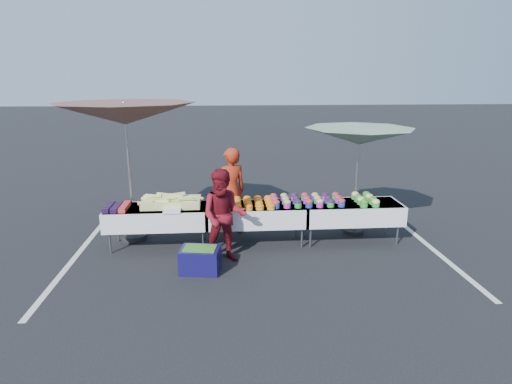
{
  "coord_description": "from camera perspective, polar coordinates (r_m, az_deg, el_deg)",
  "views": [
    {
      "loc": [
        -0.57,
        -7.55,
        3.05
      ],
      "look_at": [
        0.0,
        0.0,
        1.0
      ],
      "focal_mm": 30.0,
      "sensor_mm": 36.0,
      "label": 1
    }
  ],
  "objects": [
    {
      "name": "ground",
      "position": [
        8.16,
        -0.0,
        -6.79
      ],
      "size": [
        80.0,
        80.0,
        0.0
      ],
      "primitive_type": "plane",
      "color": "black"
    },
    {
      "name": "stripe_left",
      "position": [
        8.55,
        -22.07,
        -6.9
      ],
      "size": [
        0.1,
        5.0,
        0.0
      ],
      "primitive_type": "cube",
      "color": "silver",
      "rests_on": "ground"
    },
    {
      "name": "stripe_right",
      "position": [
        8.97,
        20.94,
        -5.76
      ],
      "size": [
        0.1,
        5.0,
        0.0
      ],
      "primitive_type": "cube",
      "color": "silver",
      "rests_on": "ground"
    },
    {
      "name": "table_left",
      "position": [
        8.03,
        -12.93,
        -3.13
      ],
      "size": [
        1.86,
        0.81,
        0.75
      ],
      "color": "white",
      "rests_on": "ground"
    },
    {
      "name": "table_center",
      "position": [
        7.96,
        -0.0,
        -2.9
      ],
      "size": [
        1.86,
        0.81,
        0.75
      ],
      "color": "white",
      "rests_on": "ground"
    },
    {
      "name": "table_right",
      "position": [
        8.29,
        12.52,
        -2.54
      ],
      "size": [
        1.86,
        0.81,
        0.75
      ],
      "color": "white",
      "rests_on": "ground"
    },
    {
      "name": "berry_punnets",
      "position": [
        8.06,
        -18.07,
        -1.91
      ],
      "size": [
        0.4,
        0.54,
        0.08
      ],
      "color": "black",
      "rests_on": "table_left"
    },
    {
      "name": "corn_pile",
      "position": [
        7.97,
        -11.26,
        -1.26
      ],
      "size": [
        1.16,
        0.57,
        0.26
      ],
      "color": "#D3D86F",
      "rests_on": "table_left"
    },
    {
      "name": "plastic_bags",
      "position": [
        7.65,
        -11.11,
        -2.44
      ],
      "size": [
        0.3,
        0.25,
        0.05
      ],
      "primitive_type": "cube",
      "color": "white",
      "rests_on": "table_left"
    },
    {
      "name": "carrot_bowls",
      "position": [
        7.88,
        -1.08,
        -1.45
      ],
      "size": [
        0.95,
        0.69,
        0.11
      ],
      "color": "orange",
      "rests_on": "table_center"
    },
    {
      "name": "potato_cups",
      "position": [
        8.01,
        6.79,
        -1.03
      ],
      "size": [
        1.34,
        0.58,
        0.16
      ],
      "color": "#203499",
      "rests_on": "table_right"
    },
    {
      "name": "bean_baskets",
      "position": [
        8.29,
        14.36,
        -0.92
      ],
      "size": [
        0.36,
        0.68,
        0.15
      ],
      "color": "green",
      "rests_on": "table_right"
    },
    {
      "name": "vendor",
      "position": [
        8.39,
        -3.36,
        0.06
      ],
      "size": [
        0.75,
        0.64,
        1.74
      ],
      "primitive_type": "imported",
      "rotation": [
        0.0,
        0.0,
        3.56
      ],
      "color": "#A02812",
      "rests_on": "ground"
    },
    {
      "name": "customer",
      "position": [
        7.16,
        -4.32,
        -3.22
      ],
      "size": [
        0.82,
        0.66,
        1.6
      ],
      "primitive_type": "imported",
      "rotation": [
        0.0,
        0.0,
        -0.08
      ],
      "color": "maroon",
      "rests_on": "ground"
    },
    {
      "name": "umbrella_left",
      "position": [
        8.17,
        -17.09,
        9.82
      ],
      "size": [
        2.69,
        2.69,
        2.63
      ],
      "rotation": [
        0.0,
        0.0,
        0.05
      ],
      "color": "black",
      "rests_on": "ground"
    },
    {
      "name": "umbrella_right",
      "position": [
        8.44,
        13.58,
        7.13
      ],
      "size": [
        2.35,
        2.35,
        2.13
      ],
      "rotation": [
        0.0,
        0.0,
        -0.14
      ],
      "color": "black",
      "rests_on": "ground"
    },
    {
      "name": "storage_bin",
      "position": [
        7.01,
        -7.45,
        -8.88
      ],
      "size": [
        0.68,
        0.54,
        0.41
      ],
      "rotation": [
        0.0,
        0.0,
        -0.16
      ],
      "color": "#110E46",
      "rests_on": "ground"
    }
  ]
}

